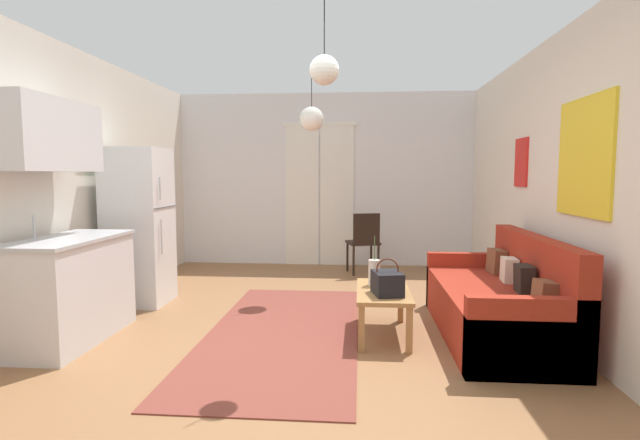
{
  "coord_description": "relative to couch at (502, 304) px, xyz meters",
  "views": [
    {
      "loc": [
        0.54,
        -3.63,
        1.41
      ],
      "look_at": [
        0.12,
        1.55,
        0.92
      ],
      "focal_mm": 27.09,
      "sensor_mm": 36.0,
      "label": 1
    }
  ],
  "objects": [
    {
      "name": "ground_plane",
      "position": [
        -1.79,
        -0.6,
        -0.33
      ],
      "size": [
        5.11,
        8.27,
        0.1
      ],
      "primitive_type": "cube",
      "color": "#8E603D"
    },
    {
      "name": "wall_back",
      "position": [
        -1.79,
        3.29,
        1.03
      ],
      "size": [
        4.71,
        0.13,
        2.65
      ],
      "color": "silver",
      "rests_on": "ground_plane"
    },
    {
      "name": "wall_right",
      "position": [
        0.52,
        -0.59,
        1.04
      ],
      "size": [
        0.12,
        7.87,
        2.65
      ],
      "color": "silver",
      "rests_on": "ground_plane"
    },
    {
      "name": "wall_left",
      "position": [
        -4.09,
        -0.6,
        1.04
      ],
      "size": [
        0.12,
        7.87,
        2.65
      ],
      "color": "silver",
      "rests_on": "ground_plane"
    },
    {
      "name": "area_rug",
      "position": [
        -1.91,
        -0.07,
        -0.28
      ],
      "size": [
        1.32,
        3.07,
        0.01
      ],
      "primitive_type": "cube",
      "color": "brown",
      "rests_on": "ground_plane"
    },
    {
      "name": "couch",
      "position": [
        0.0,
        0.0,
        0.0
      ],
      "size": [
        0.86,
        1.96,
        0.88
      ],
      "color": "maroon",
      "rests_on": "ground_plane"
    },
    {
      "name": "coffee_table",
      "position": [
        -1.03,
        -0.07,
        0.07
      ],
      "size": [
        0.46,
        0.9,
        0.41
      ],
      "color": "#A87542",
      "rests_on": "ground_plane"
    },
    {
      "name": "bamboo_vase",
      "position": [
        -1.11,
        0.09,
        0.24
      ],
      "size": [
        0.11,
        0.11,
        0.45
      ],
      "color": "beige",
      "rests_on": "coffee_table"
    },
    {
      "name": "handbag",
      "position": [
        -1.01,
        -0.24,
        0.23
      ],
      "size": [
        0.28,
        0.33,
        0.31
      ],
      "color": "black",
      "rests_on": "coffee_table"
    },
    {
      "name": "refrigerator",
      "position": [
        -3.63,
        0.81,
        0.56
      ],
      "size": [
        0.63,
        0.59,
        1.69
      ],
      "color": "white",
      "rests_on": "ground_plane"
    },
    {
      "name": "kitchen_counter",
      "position": [
        -3.7,
        -0.42,
        0.49
      ],
      "size": [
        0.58,
        1.22,
        2.02
      ],
      "color": "silver",
      "rests_on": "ground_plane"
    },
    {
      "name": "accent_chair",
      "position": [
        -1.18,
        2.56,
        0.21
      ],
      "size": [
        0.51,
        0.5,
        0.87
      ],
      "rotation": [
        0.0,
        0.0,
        3.42
      ],
      "color": "black",
      "rests_on": "ground_plane"
    },
    {
      "name": "pendant_lamp_near",
      "position": [
        -1.5,
        -0.69,
        1.87
      ],
      "size": [
        0.21,
        0.21,
        0.6
      ],
      "color": "black"
    },
    {
      "name": "pendant_lamp_far",
      "position": [
        -1.8,
        1.37,
        1.76
      ],
      "size": [
        0.28,
        0.28,
        0.75
      ],
      "color": "black"
    }
  ]
}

